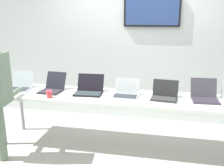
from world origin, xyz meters
TOP-DOWN VIEW (x-y plane):
  - ground at (0.00, 0.00)m, footprint 8.00×8.00m
  - back_wall at (0.01, 1.13)m, footprint 8.00×0.11m
  - workbench at (0.00, 0.00)m, footprint 3.48×0.70m
  - laptop_station_0 at (-1.50, 0.06)m, footprint 0.34×0.37m
  - laptop_station_1 at (-0.98, 0.05)m, footprint 0.33×0.39m
  - laptop_station_2 at (-0.44, 0.05)m, footprint 0.40×0.37m
  - laptop_station_3 at (0.09, 0.02)m, footprint 0.34×0.30m
  - laptop_station_4 at (0.60, 0.01)m, footprint 0.36×0.32m
  - laptop_station_5 at (1.11, 0.06)m, footprint 0.35×0.36m
  - coffee_mug at (-0.90, -0.25)m, footprint 0.08×0.08m

SIDE VIEW (x-z plane):
  - ground at x=0.00m, z-range -0.04..0.00m
  - workbench at x=0.00m, z-range 0.33..1.10m
  - coffee_mug at x=-0.90m, z-range 0.76..0.86m
  - laptop_station_4 at x=0.60m, z-range 0.70..0.93m
  - laptop_station_3 at x=0.09m, z-range 0.70..0.93m
  - laptop_station_0 at x=-1.50m, z-range 0.70..0.94m
  - laptop_station_2 at x=-0.44m, z-range 0.70..0.94m
  - laptop_station_1 at x=-0.98m, z-range 0.69..0.94m
  - laptop_station_5 at x=1.11m, z-range 0.69..0.95m
  - back_wall at x=0.01m, z-range 0.02..2.54m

